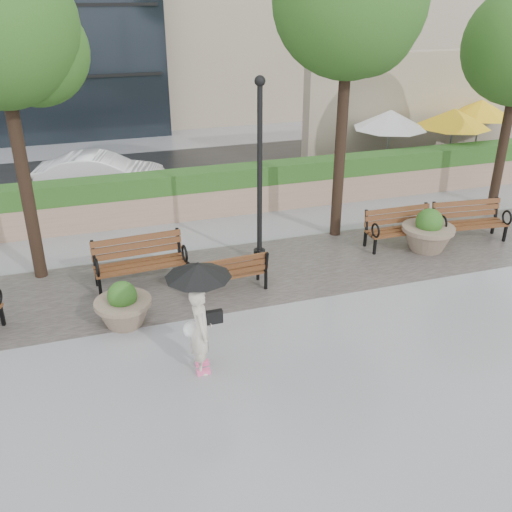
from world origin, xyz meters
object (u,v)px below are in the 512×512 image
object	(u,v)px
planter_right	(428,234)
pedestrian	(200,307)
bench_3	(400,236)
planter_left	(124,308)
bench_4	(468,230)
car_right	(101,175)
bench_1	(141,271)
lamppost	(260,185)
bench_2	(228,280)

from	to	relation	value
planter_right	pedestrian	size ratio (longest dim) A/B	0.64
bench_3	pedestrian	world-z (taller)	pedestrian
planter_left	pedestrian	size ratio (longest dim) A/B	0.55
planter_right	bench_4	bearing A→B (deg)	7.03
planter_right	pedestrian	distance (m)	7.27
bench_4	pedestrian	distance (m)	8.58
bench_4	planter_right	world-z (taller)	planter_right
planter_right	car_right	size ratio (longest dim) A/B	0.32
bench_1	lamppost	bearing A→B (deg)	2.63
bench_4	bench_2	bearing A→B (deg)	-167.71
pedestrian	lamppost	bearing A→B (deg)	-23.27
bench_4	lamppost	distance (m)	5.82
lamppost	car_right	bearing A→B (deg)	117.44
bench_2	planter_left	bearing A→B (deg)	12.74
bench_3	lamppost	size ratio (longest dim) A/B	0.42
bench_4	lamppost	world-z (taller)	lamppost
bench_3	pedestrian	distance (m)	7.01
pedestrian	bench_2	bearing A→B (deg)	-16.62
pedestrian	bench_4	bearing A→B (deg)	-59.36
bench_1	bench_4	xyz separation A→B (m)	(8.44, -0.19, -0.02)
bench_2	planter_left	distance (m)	2.39
planter_left	lamppost	distance (m)	4.22
bench_1	car_right	size ratio (longest dim) A/B	0.51
lamppost	planter_left	bearing A→B (deg)	-150.88
bench_1	planter_left	xyz separation A→B (m)	(-0.55, -1.59, 0.05)
bench_1	pedestrian	world-z (taller)	pedestrian
bench_3	pedestrian	bearing A→B (deg)	-149.43
bench_2	bench_3	bearing A→B (deg)	-172.42
planter_left	car_right	bearing A→B (deg)	88.55
bench_1	planter_right	xyz separation A→B (m)	(7.09, -0.36, 0.11)
bench_2	lamppost	world-z (taller)	lamppost
bench_3	car_right	xyz separation A→B (m)	(-6.91, 6.47, 0.37)
car_right	pedestrian	size ratio (longest dim) A/B	1.99
car_right	pedestrian	bearing A→B (deg)	-160.93
planter_left	lamppost	size ratio (longest dim) A/B	0.25
bench_3	bench_4	distance (m)	1.89
planter_left	lamppost	world-z (taller)	lamppost
bench_3	lamppost	world-z (taller)	lamppost
bench_4	bench_3	bearing A→B (deg)	179.10
bench_4	planter_left	world-z (taller)	bench_4
planter_right	lamppost	xyz separation A→B (m)	(-4.22, 0.67, 1.50)
bench_1	bench_3	size ratio (longest dim) A/B	1.12
lamppost	bench_4	bearing A→B (deg)	-5.17
bench_4	car_right	xyz separation A→B (m)	(-8.79, 6.70, 0.36)
planter_right	lamppost	size ratio (longest dim) A/B	0.30
planter_left	car_right	distance (m)	8.12
bench_1	bench_2	distance (m)	1.97
planter_left	car_right	size ratio (longest dim) A/B	0.28
pedestrian	planter_left	bearing A→B (deg)	38.91
bench_2	bench_3	xyz separation A→B (m)	(4.82, 0.96, 0.02)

